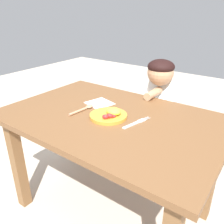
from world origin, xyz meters
The scene contains 7 objects.
ground_plane centered at (0.00, 0.00, 0.00)m, with size 8.00×8.00×0.00m, color beige.
dining_table centered at (0.00, 0.00, 0.63)m, with size 1.29×0.85×0.74m.
plate centered at (0.01, -0.03, 0.76)m, with size 0.22×0.22×0.06m.
fork centered at (0.17, 0.00, 0.74)m, with size 0.07×0.21×0.01m.
spoon centered at (-0.18, -0.03, 0.75)m, with size 0.04×0.19×0.02m.
person centered at (0.06, 0.59, 0.55)m, with size 0.22×0.38×0.99m.
napkin centered at (-0.17, 0.11, 0.74)m, with size 0.15×0.15×0.00m, color white.
Camera 1 is at (0.74, -1.01, 1.33)m, focal length 37.56 mm.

